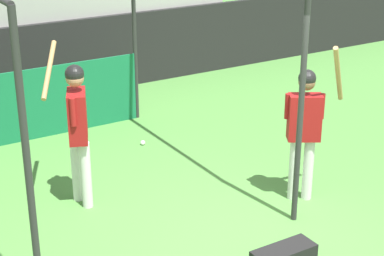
# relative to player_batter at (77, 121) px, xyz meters

# --- Properties ---
(ground_plane) EXTENTS (60.00, 60.00, 0.00)m
(ground_plane) POSITION_rel_player_batter_xyz_m (1.20, -2.01, -1.11)
(ground_plane) COLOR #477F38
(outfield_wall) EXTENTS (24.00, 0.12, 1.43)m
(outfield_wall) POSITION_rel_player_batter_xyz_m (1.20, 4.16, -0.40)
(outfield_wall) COLOR black
(outfield_wall) RESTS_ON ground
(bleacher_section) EXTENTS (7.60, 3.20, 3.11)m
(bleacher_section) POSITION_rel_player_batter_xyz_m (1.20, 5.82, 0.44)
(bleacher_section) COLOR #9E9E99
(bleacher_section) RESTS_ON ground
(batting_cage) EXTENTS (3.24, 4.24, 2.95)m
(batting_cage) POSITION_rel_player_batter_xyz_m (0.43, 1.51, 0.21)
(batting_cage) COLOR #282828
(batting_cage) RESTS_ON ground
(player_batter) EXTENTS (0.61, 0.97, 1.98)m
(player_batter) POSITION_rel_player_batter_xyz_m (0.00, 0.00, 0.00)
(player_batter) COLOR silver
(player_batter) RESTS_ON ground
(player_waiting) EXTENTS (0.80, 0.59, 2.08)m
(player_waiting) POSITION_rel_player_batter_xyz_m (2.45, -1.36, -0.07)
(player_waiting) COLOR silver
(player_waiting) RESTS_ON ground
(baseball) EXTENTS (0.07, 0.07, 0.07)m
(baseball) POSITION_rel_player_batter_xyz_m (1.53, 1.27, -1.08)
(baseball) COLOR white
(baseball) RESTS_ON ground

